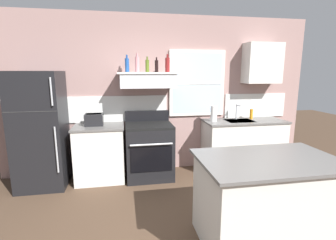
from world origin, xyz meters
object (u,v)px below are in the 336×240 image
bottle_blue_liqueur (127,65)px  dish_soap_bottle (251,114)px  paper_towel_roll (214,114)px  bottle_balsamic_dark (157,66)px  bottle_red_label_wine (167,65)px  kitchen_island (266,200)px  toaster (94,119)px  refrigerator (41,130)px  bottle_olive_oil_square (147,66)px  stove_range (149,150)px  bottle_rose_pink (137,64)px

bottle_blue_liqueur → dish_soap_bottle: bearing=-0.5°
dish_soap_bottle → paper_towel_roll: bearing=-172.4°
bottle_balsamic_dark → dish_soap_bottle: size_ratio=1.33×
bottle_red_label_wine → kitchen_island: (0.69, -1.91, -1.41)m
paper_towel_roll → bottle_blue_liqueur: bearing=175.3°
dish_soap_bottle → kitchen_island: (-0.87, -1.98, -0.54)m
bottle_blue_liqueur → dish_soap_bottle: size_ratio=1.53×
bottle_blue_liqueur → toaster: bearing=-169.6°
refrigerator → bottle_olive_oil_square: bottle_olive_oil_square is taller
stove_range → dish_soap_bottle: same height
bottle_rose_pink → bottle_red_label_wine: size_ratio=1.04×
bottle_red_label_wine → paper_towel_roll: bottle_red_label_wine is taller
bottle_olive_oil_square → dish_soap_bottle: bearing=0.9°
bottle_balsamic_dark → kitchen_island: (0.86, -1.98, -1.39)m
paper_towel_roll → refrigerator: bearing=-178.8°
bottle_olive_oil_square → bottle_red_label_wine: size_ratio=0.86×
toaster → bottle_rose_pink: bearing=2.9°
bottle_red_label_wine → paper_towel_roll: bearing=-2.1°
bottle_olive_oil_square → bottle_blue_liqueur: bearing=171.6°
bottle_rose_pink → bottle_red_label_wine: 0.48m
bottle_balsamic_dark → bottle_red_label_wine: size_ratio=0.84×
bottle_rose_pink → bottle_red_label_wine: (0.48, -0.02, -0.01)m
paper_towel_roll → kitchen_island: 1.98m
bottle_olive_oil_square → kitchen_island: size_ratio=0.18×
toaster → bottle_olive_oil_square: (0.87, 0.05, 0.84)m
bottle_balsamic_dark → bottle_olive_oil_square: bearing=-170.1°
bottle_blue_liqueur → kitchen_island: bearing=-56.4°
dish_soap_bottle → bottle_red_label_wine: bearing=-177.4°
stove_range → bottle_olive_oil_square: size_ratio=4.43×
bottle_blue_liqueur → paper_towel_roll: (1.45, -0.12, -0.82)m
bottle_rose_pink → paper_towel_roll: bearing=-2.4°
bottle_blue_liqueur → bottle_balsamic_dark: (0.47, -0.02, -0.01)m
stove_range → bottle_balsamic_dark: 1.40m
bottle_olive_oil_square → paper_towel_roll: (1.13, -0.07, -0.80)m
stove_range → bottle_balsamic_dark: bearing=41.4°
bottle_red_label_wine → kitchen_island: bottle_red_label_wine is taller
stove_range → bottle_olive_oil_square: 1.39m
bottle_olive_oil_square → bottle_red_label_wine: bearing=-7.4°
bottle_blue_liqueur → bottle_olive_oil_square: bearing=-8.4°
bottle_blue_liqueur → bottle_olive_oil_square: bottle_blue_liqueur is taller
refrigerator → bottle_olive_oil_square: 1.92m
bottle_rose_pink → refrigerator: bearing=-175.6°
bottle_rose_pink → kitchen_island: bearing=-58.8°
bottle_olive_oil_square → dish_soap_bottle: bottle_olive_oil_square is taller
refrigerator → stove_range: bearing=0.8°
dish_soap_bottle → kitchen_island: size_ratio=0.13×
stove_range → bottle_red_label_wine: (0.32, 0.07, 1.40)m
bottle_balsamic_dark → bottle_red_label_wine: 0.18m
bottle_blue_liqueur → bottle_red_label_wine: size_ratio=0.96×
bottle_olive_oil_square → bottle_balsamic_dark: (0.15, 0.03, -0.00)m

